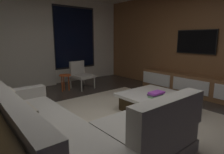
{
  "coord_description": "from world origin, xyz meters",
  "views": [
    {
      "loc": [
        -1.86,
        -2.24,
        1.44
      ],
      "look_at": [
        0.81,
        1.02,
        0.59
      ],
      "focal_mm": 30.72,
      "sensor_mm": 36.0,
      "label": 1
    }
  ],
  "objects": [
    {
      "name": "mounted_tv",
      "position": [
        2.95,
        0.25,
        1.35
      ],
      "size": [
        0.05,
        1.04,
        0.6
      ],
      "color": "black"
    },
    {
      "name": "media_wall",
      "position": [
        3.06,
        0.0,
        1.35
      ],
      "size": [
        0.12,
        7.8,
        2.7
      ],
      "color": "brown",
      "rests_on": "floor"
    },
    {
      "name": "book_stack_on_coffee_table",
      "position": [
        0.97,
        -0.09,
        0.41
      ],
      "size": [
        0.32,
        0.18,
        0.09
      ],
      "color": "#6FAE6D",
      "rests_on": "coffee_table"
    },
    {
      "name": "back_wall_with_window",
      "position": [
        -0.06,
        3.62,
        1.34
      ],
      "size": [
        6.6,
        0.3,
        2.7
      ],
      "color": "silver",
      "rests_on": "floor"
    },
    {
      "name": "accent_chair_near_window",
      "position": [
        0.9,
        2.59,
        0.43
      ],
      "size": [
        0.62,
        0.63,
        0.78
      ],
      "color": "#B2ADA0",
      "rests_on": "floor"
    },
    {
      "name": "sectional_couch",
      "position": [
        -0.88,
        -0.2,
        0.29
      ],
      "size": [
        1.98,
        2.5,
        0.82
      ],
      "color": "gray",
      "rests_on": "floor"
    },
    {
      "name": "floor",
      "position": [
        0.0,
        0.0,
        0.0
      ],
      "size": [
        9.2,
        9.2,
        0.0
      ],
      "primitive_type": "plane",
      "color": "#332B26"
    },
    {
      "name": "coffee_table",
      "position": [
        1.08,
        0.03,
        0.19
      ],
      "size": [
        1.16,
        1.16,
        0.36
      ],
      "color": "#332512",
      "rests_on": "floor"
    },
    {
      "name": "media_console",
      "position": [
        2.77,
        0.05,
        0.25
      ],
      "size": [
        0.46,
        3.1,
        0.52
      ],
      "color": "brown",
      "rests_on": "floor"
    },
    {
      "name": "side_stool",
      "position": [
        0.4,
        2.56,
        0.37
      ],
      "size": [
        0.32,
        0.32,
        0.46
      ],
      "color": "#BF4C1E",
      "rests_on": "floor"
    },
    {
      "name": "area_rug",
      "position": [
        0.35,
        -0.1,
        0.01
      ],
      "size": [
        3.2,
        3.8,
        0.01
      ],
      "primitive_type": "cube",
      "color": "beige",
      "rests_on": "floor"
    }
  ]
}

